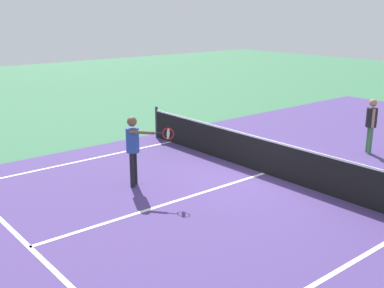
# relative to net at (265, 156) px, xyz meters

# --- Properties ---
(ground_plane) EXTENTS (60.00, 60.00, 0.00)m
(ground_plane) POSITION_rel_net_xyz_m (0.00, 0.00, -0.49)
(ground_plane) COLOR #38724C
(court_surface_inbounds) EXTENTS (10.62, 24.40, 0.00)m
(court_surface_inbounds) POSITION_rel_net_xyz_m (0.00, 0.00, -0.49)
(court_surface_inbounds) COLOR #4C387A
(court_surface_inbounds) RESTS_ON ground_plane
(line_service_near) EXTENTS (8.22, 0.10, 0.01)m
(line_service_near) POSITION_rel_net_xyz_m (0.00, -6.40, -0.49)
(line_service_near) COLOR white
(line_service_near) RESTS_ON ground_plane
(line_center_service) EXTENTS (0.10, 6.40, 0.01)m
(line_center_service) POSITION_rel_net_xyz_m (0.00, -3.20, -0.49)
(line_center_service) COLOR white
(line_center_service) RESTS_ON ground_plane
(net) EXTENTS (9.88, 0.09, 1.07)m
(net) POSITION_rel_net_xyz_m (0.00, 0.00, 0.00)
(net) COLOR #33383D
(net) RESTS_ON ground_plane
(player_near) EXTENTS (1.12, 0.71, 1.75)m
(player_near) POSITION_rel_net_xyz_m (-1.44, -3.15, 0.60)
(player_near) COLOR black
(player_near) RESTS_ON ground_plane
(player_far) EXTENTS (0.33, 0.32, 1.67)m
(player_far) POSITION_rel_net_xyz_m (0.77, 3.84, 0.53)
(player_far) COLOR #3F7247
(player_far) RESTS_ON ground_plane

